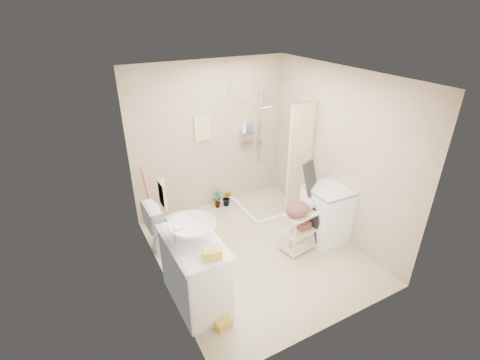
% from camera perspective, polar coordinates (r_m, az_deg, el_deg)
% --- Properties ---
extents(floor, '(3.20, 3.20, 0.00)m').
position_cam_1_polar(floor, '(5.41, 2.70, -11.50)').
color(floor, beige).
rests_on(floor, ground).
extents(ceiling, '(2.80, 3.20, 0.04)m').
position_cam_1_polar(ceiling, '(4.30, 3.47, 16.74)').
color(ceiling, silver).
rests_on(ceiling, ground).
extents(wall_back, '(2.80, 0.04, 2.60)m').
position_cam_1_polar(wall_back, '(6.02, -4.87, 6.89)').
color(wall_back, '#BFAE94').
rests_on(wall_back, ground).
extents(wall_front, '(2.80, 0.04, 2.60)m').
position_cam_1_polar(wall_front, '(3.63, 16.28, -8.90)').
color(wall_front, '#BFAE94').
rests_on(wall_front, ground).
extents(wall_left, '(0.04, 3.20, 2.60)m').
position_cam_1_polar(wall_left, '(4.23, -13.47, -2.99)').
color(wall_left, '#BFAE94').
rests_on(wall_left, ground).
extents(wall_right, '(0.04, 3.20, 2.60)m').
position_cam_1_polar(wall_right, '(5.51, 15.67, 3.97)').
color(wall_right, '#BFAE94').
rests_on(wall_right, ground).
extents(vanity, '(0.60, 1.06, 0.92)m').
position_cam_1_polar(vanity, '(4.39, -7.37, -14.63)').
color(vanity, white).
rests_on(vanity, ground).
extents(sink, '(0.61, 0.61, 0.19)m').
position_cam_1_polar(sink, '(4.11, -7.76, -8.10)').
color(sink, white).
rests_on(sink, vanity).
extents(counter_basket, '(0.22, 0.19, 0.11)m').
position_cam_1_polar(counter_basket, '(3.82, -4.59, -11.88)').
color(counter_basket, yellow).
rests_on(counter_basket, vanity).
extents(floor_basket, '(0.32, 0.27, 0.15)m').
position_cam_1_polar(floor_basket, '(4.35, -2.88, -22.12)').
color(floor_basket, gold).
rests_on(floor_basket, ground).
extents(toilet, '(0.82, 0.48, 0.82)m').
position_cam_1_polar(toilet, '(5.36, -10.87, -6.98)').
color(toilet, silver).
rests_on(toilet, ground).
extents(mop, '(0.11, 0.11, 1.11)m').
position_cam_1_polar(mop, '(5.89, -15.33, -2.48)').
color(mop, red).
rests_on(mop, ground).
extents(potted_plant_a, '(0.20, 0.15, 0.34)m').
position_cam_1_polar(potted_plant_a, '(6.36, -3.76, -3.16)').
color(potted_plant_a, brown).
rests_on(potted_plant_a, ground).
extents(potted_plant_b, '(0.22, 0.22, 0.32)m').
position_cam_1_polar(potted_plant_b, '(6.41, -2.15, -3.00)').
color(potted_plant_b, brown).
rests_on(potted_plant_b, ground).
extents(hanging_towel, '(0.28, 0.03, 0.42)m').
position_cam_1_polar(hanging_towel, '(5.88, -6.21, 8.40)').
color(hanging_towel, beige).
rests_on(hanging_towel, wall_back).
extents(towel_ring, '(0.04, 0.22, 0.34)m').
position_cam_1_polar(towel_ring, '(3.98, -12.65, -2.10)').
color(towel_ring, '#FFEE93').
rests_on(towel_ring, wall_left).
extents(tp_holder, '(0.08, 0.12, 0.14)m').
position_cam_1_polar(tp_holder, '(4.59, -12.38, -8.88)').
color(tp_holder, silver).
rests_on(tp_holder, wall_left).
extents(shower, '(1.10, 1.10, 2.10)m').
position_cam_1_polar(shower, '(6.03, 4.79, 4.39)').
color(shower, white).
rests_on(shower, ground).
extents(shampoo_bottle_a, '(0.08, 0.08, 0.21)m').
position_cam_1_polar(shampoo_bottle_a, '(6.17, 0.69, 8.72)').
color(shampoo_bottle_a, white).
rests_on(shampoo_bottle_a, shower).
extents(shampoo_bottle_b, '(0.09, 0.09, 0.16)m').
position_cam_1_polar(shampoo_bottle_b, '(6.24, 1.74, 8.69)').
color(shampoo_bottle_b, '#485BAC').
rests_on(shampoo_bottle_b, shower).
extents(washing_machine, '(0.62, 0.64, 0.88)m').
position_cam_1_polar(washing_machine, '(5.60, 14.01, -5.34)').
color(washing_machine, white).
rests_on(washing_machine, ground).
extents(laundry_rack, '(0.60, 0.40, 0.77)m').
position_cam_1_polar(laundry_rack, '(5.31, 9.88, -7.61)').
color(laundry_rack, beige).
rests_on(laundry_rack, ground).
extents(ironing_board, '(0.37, 0.29, 1.31)m').
position_cam_1_polar(ironing_board, '(5.45, 12.12, -3.45)').
color(ironing_board, black).
rests_on(ironing_board, ground).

